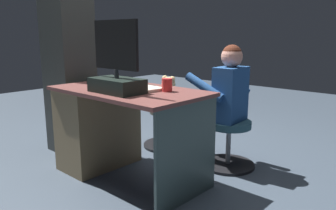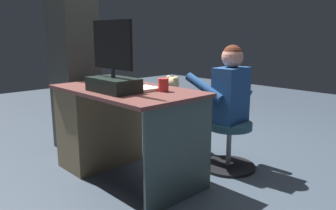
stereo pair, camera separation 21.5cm
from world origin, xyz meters
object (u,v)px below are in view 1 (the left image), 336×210
keyboard (132,85)px  tv_remote (112,86)px  monitor (117,74)px  cup (167,85)px  computer_mouse (111,80)px  teddy_bear (169,93)px  person (222,96)px  desk (105,124)px  office_chair_teddy (168,125)px  visitor_chair (229,140)px

keyboard → tv_remote: (0.07, 0.16, -0.00)m
monitor → cup: (-0.25, -0.29, -0.09)m
cup → monitor: bearing=49.9°
computer_mouse → teddy_bear: (-0.11, -0.68, -0.20)m
tv_remote → person: person is taller
keyboard → monitor: bearing=118.3°
desk → keyboard: keyboard is taller
office_chair_teddy → person: bearing=176.6°
keyboard → office_chair_teddy: size_ratio=0.78×
keyboard → cup: cup is taller
desk → computer_mouse: (0.09, -0.15, 0.37)m
cup → tv_remote: (0.47, 0.16, -0.04)m
keyboard → person: (-0.49, -0.65, -0.12)m
desk → cup: cup is taller
tv_remote → teddy_bear: 0.89m
teddy_bear → monitor: bearing=110.1°
computer_mouse → office_chair_teddy: computer_mouse is taller
tv_remote → teddy_bear: size_ratio=0.44×
tv_remote → teddy_bear: tv_remote is taller
monitor → computer_mouse: (0.48, -0.31, -0.12)m
keyboard → computer_mouse: size_ratio=4.38×
keyboard → teddy_bear: 0.76m
desk → cup: (-0.63, -0.13, 0.40)m
tv_remote → visitor_chair: 1.15m
visitor_chair → person: person is taller
desk → person: 1.08m
desk → tv_remote: size_ratio=8.50×
tv_remote → teddy_bear: (0.14, -0.86, -0.19)m
desk → keyboard: size_ratio=3.04×
office_chair_teddy → visitor_chair: bearing=176.6°
keyboard → person: size_ratio=0.38×
tv_remote → visitor_chair: size_ratio=0.31×
cup → teddy_bear: size_ratio=0.30×
tv_remote → teddy_bear: bearing=-53.3°
teddy_bear → person: size_ratio=0.31×
computer_mouse → cup: (-0.72, 0.02, 0.03)m
desk → office_chair_teddy: 0.84m
office_chair_teddy → computer_mouse: bearing=80.3°
cup → visitor_chair: size_ratio=0.21×
monitor → desk: bearing=-22.8°
keyboard → visitor_chair: size_ratio=0.86×
desk → office_chair_teddy: size_ratio=2.36×
tv_remote → office_chair_teddy: bearing=-53.2°
office_chair_teddy → person: 0.81m
desk → visitor_chair: bearing=-136.0°
teddy_bear → visitor_chair: 0.85m
monitor → computer_mouse: monitor is taller
visitor_chair → tv_remote: bearing=51.1°
keyboard → cup: (-0.40, -0.00, 0.04)m
monitor → person: 1.03m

